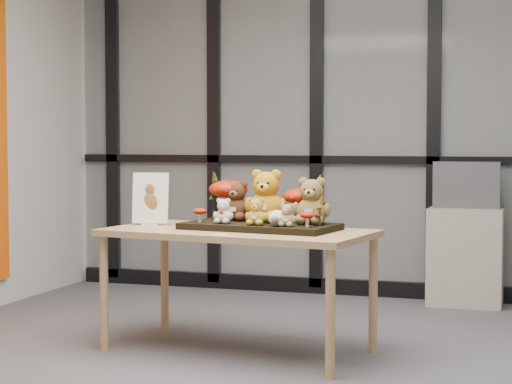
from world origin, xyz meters
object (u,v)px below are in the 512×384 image
(bear_pooh_yellow, at_px, (266,193))
(bear_beige_small, at_px, (287,214))
(bear_small_yellow, at_px, (257,210))
(sign_holder, at_px, (150,200))
(cabinet, at_px, (465,257))
(display_table, at_px, (238,241))
(diorama_tray, at_px, (260,226))
(mushroom_back_left, at_px, (229,198))
(bear_tan_back, at_px, (312,198))
(bear_white_bow, at_px, (224,210))
(bear_brown_medium, at_px, (236,198))
(mushroom_back_right, at_px, (299,204))
(plush_cream_hedgehog, at_px, (277,217))
(mushroom_front_right, at_px, (307,219))
(monitor, at_px, (466,185))
(mushroom_front_left, at_px, (200,214))

(bear_pooh_yellow, bearing_deg, bear_beige_small, -41.63)
(bear_pooh_yellow, xyz_separation_m, bear_small_yellow, (0.00, -0.20, -0.08))
(sign_holder, relative_size, cabinet, 0.44)
(display_table, bearing_deg, diorama_tray, 26.57)
(display_table, distance_m, mushroom_back_left, 0.33)
(bear_tan_back, xyz_separation_m, bear_white_bow, (-0.48, -0.11, -0.07))
(bear_brown_medium, xyz_separation_m, mushroom_back_right, (0.38, 0.01, -0.02))
(cabinet, bearing_deg, plush_cream_hedgehog, -112.84)
(bear_tan_back, bearing_deg, mushroom_front_right, -74.57)
(cabinet, distance_m, monitor, 0.52)
(bear_tan_back, height_order, mushroom_back_right, bear_tan_back)
(diorama_tray, distance_m, bear_pooh_yellow, 0.20)
(bear_brown_medium, distance_m, monitor, 2.10)
(mushroom_front_right, distance_m, monitor, 2.12)
(bear_tan_back, bearing_deg, mushroom_front_left, -164.17)
(bear_small_yellow, distance_m, sign_holder, 0.75)
(diorama_tray, distance_m, bear_white_bow, 0.23)
(bear_white_bow, distance_m, mushroom_front_right, 0.51)
(display_table, relative_size, bear_tan_back, 5.50)
(bear_small_yellow, distance_m, bear_beige_small, 0.19)
(bear_brown_medium, bearing_deg, mushroom_front_right, -19.44)
(bear_white_bow, distance_m, cabinet, 2.30)
(mushroom_front_left, bearing_deg, mushroom_back_left, 65.15)
(bear_beige_small, bearing_deg, display_table, 169.05)
(bear_brown_medium, bearing_deg, plush_cream_hedgehog, -29.94)
(plush_cream_hedgehog, bearing_deg, cabinet, 76.13)
(bear_brown_medium, relative_size, mushroom_back_right, 1.22)
(plush_cream_hedgehog, bearing_deg, bear_beige_small, 5.10)
(sign_holder, bearing_deg, diorama_tray, -13.55)
(mushroom_front_left, relative_size, mushroom_front_right, 0.96)
(bear_tan_back, xyz_separation_m, mushroom_back_right, (-0.10, 0.09, -0.04))
(monitor, bearing_deg, display_table, -120.20)
(display_table, distance_m, bear_beige_small, 0.38)
(bear_beige_small, xyz_separation_m, plush_cream_hedgehog, (-0.06, 0.00, -0.02))
(display_table, xyz_separation_m, plush_cream_hedgehog, (0.26, -0.11, 0.15))
(mushroom_front_right, bearing_deg, diorama_tray, 153.80)
(bear_brown_medium, height_order, bear_beige_small, bear_brown_medium)
(bear_pooh_yellow, bearing_deg, bear_small_yellow, -80.10)
(plush_cream_hedgehog, xyz_separation_m, mushroom_front_right, (0.17, -0.01, -0.00))
(bear_small_yellow, bearing_deg, sign_holder, 173.87)
(mushroom_back_right, xyz_separation_m, cabinet, (0.79, 1.72, -0.49))
(bear_tan_back, relative_size, bear_beige_small, 2.06)
(bear_tan_back, bearing_deg, cabinet, 78.21)
(mushroom_back_right, distance_m, mushroom_front_right, 0.31)
(mushroom_back_left, height_order, mushroom_back_right, mushroom_back_left)
(bear_small_yellow, relative_size, bear_white_bow, 1.07)
(bear_tan_back, relative_size, monitor, 0.61)
(bear_tan_back, distance_m, bear_white_bow, 0.50)
(bear_pooh_yellow, xyz_separation_m, bear_beige_small, (0.19, -0.23, -0.10))
(bear_tan_back, xyz_separation_m, mushroom_back_left, (-0.54, 0.14, -0.02))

